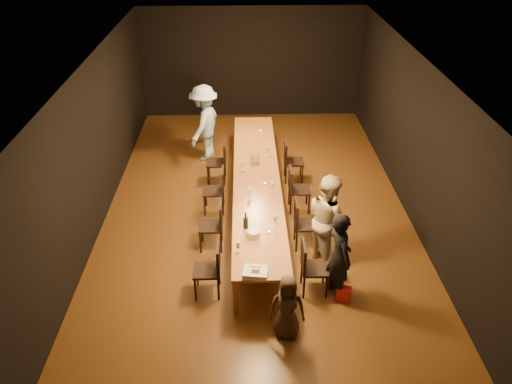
{
  "coord_description": "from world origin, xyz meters",
  "views": [
    {
      "loc": [
        -0.24,
        -8.45,
        5.56
      ],
      "look_at": [
        -0.04,
        -0.96,
        1.0
      ],
      "focal_mm": 35.0,
      "sensor_mm": 36.0,
      "label": 1
    }
  ],
  "objects_px": {
    "chair_left_0": "(207,270)",
    "chair_right_1": "(306,224)",
    "chair_left_2": "(214,190)",
    "chair_left_3": "(216,162)",
    "woman_tan": "(328,219)",
    "child": "(287,307)",
    "chair_right_2": "(299,189)",
    "birthday_cake": "(255,272)",
    "chair_right_3": "(294,161)",
    "man_blue": "(204,123)",
    "woman_birthday": "(339,256)",
    "table": "(257,179)",
    "champagne_bottle": "(246,219)",
    "chair_right_0": "(315,268)",
    "chair_left_1": "(211,225)",
    "plate_stack": "(254,234)",
    "ice_bucket": "(255,158)"
  },
  "relations": [
    {
      "from": "woman_birthday",
      "to": "birthday_cake",
      "type": "distance_m",
      "value": 1.35
    },
    {
      "from": "chair_left_3",
      "to": "man_blue",
      "type": "height_order",
      "value": "man_blue"
    },
    {
      "from": "chair_right_1",
      "to": "chair_left_2",
      "type": "relative_size",
      "value": 1.0
    },
    {
      "from": "woman_birthday",
      "to": "birthday_cake",
      "type": "height_order",
      "value": "woman_birthday"
    },
    {
      "from": "chair_left_0",
      "to": "chair_right_1",
      "type": "bearing_deg",
      "value": -54.78
    },
    {
      "from": "chair_right_3",
      "to": "child",
      "type": "xyz_separation_m",
      "value": [
        -0.51,
        -4.51,
        0.06
      ]
    },
    {
      "from": "chair_left_0",
      "to": "child",
      "type": "relative_size",
      "value": 0.89
    },
    {
      "from": "man_blue",
      "to": "plate_stack",
      "type": "height_order",
      "value": "man_blue"
    },
    {
      "from": "woman_tan",
      "to": "chair_right_1",
      "type": "bearing_deg",
      "value": 16.87
    },
    {
      "from": "chair_right_0",
      "to": "chair_left_3",
      "type": "height_order",
      "value": "same"
    },
    {
      "from": "chair_left_3",
      "to": "ice_bucket",
      "type": "relative_size",
      "value": 4.64
    },
    {
      "from": "chair_right_0",
      "to": "chair_left_2",
      "type": "xyz_separation_m",
      "value": [
        -1.7,
        2.4,
        0.0
      ]
    },
    {
      "from": "woman_birthday",
      "to": "woman_tan",
      "type": "distance_m",
      "value": 0.92
    },
    {
      "from": "table",
      "to": "chair_right_2",
      "type": "bearing_deg",
      "value": 0.0
    },
    {
      "from": "chair_left_1",
      "to": "chair_right_0",
      "type": "bearing_deg",
      "value": -125.22
    },
    {
      "from": "chair_left_1",
      "to": "champagne_bottle",
      "type": "bearing_deg",
      "value": -128.28
    },
    {
      "from": "chair_right_1",
      "to": "ice_bucket",
      "type": "relative_size",
      "value": 4.64
    },
    {
      "from": "woman_tan",
      "to": "chair_right_2",
      "type": "bearing_deg",
      "value": -11.08
    },
    {
      "from": "table",
      "to": "chair_left_2",
      "type": "distance_m",
      "value": 0.88
    },
    {
      "from": "chair_right_2",
      "to": "man_blue",
      "type": "distance_m",
      "value": 3.08
    },
    {
      "from": "chair_left_1",
      "to": "chair_left_3",
      "type": "height_order",
      "value": "same"
    },
    {
      "from": "child",
      "to": "birthday_cake",
      "type": "xyz_separation_m",
      "value": [
        -0.44,
        0.44,
        0.27
      ]
    },
    {
      "from": "chair_right_0",
      "to": "woman_birthday",
      "type": "bearing_deg",
      "value": 75.51
    },
    {
      "from": "chair_left_1",
      "to": "champagne_bottle",
      "type": "distance_m",
      "value": 0.91
    },
    {
      "from": "chair_right_3",
      "to": "plate_stack",
      "type": "height_order",
      "value": "chair_right_3"
    },
    {
      "from": "man_blue",
      "to": "plate_stack",
      "type": "bearing_deg",
      "value": 34.28
    },
    {
      "from": "chair_left_2",
      "to": "champagne_bottle",
      "type": "height_order",
      "value": "champagne_bottle"
    },
    {
      "from": "table",
      "to": "child",
      "type": "height_order",
      "value": "child"
    },
    {
      "from": "man_blue",
      "to": "birthday_cake",
      "type": "bearing_deg",
      "value": 31.94
    },
    {
      "from": "chair_left_1",
      "to": "plate_stack",
      "type": "xyz_separation_m",
      "value": [
        0.75,
        -0.74,
        0.34
      ]
    },
    {
      "from": "chair_right_3",
      "to": "chair_right_2",
      "type": "bearing_deg",
      "value": -0.0
    },
    {
      "from": "chair_left_1",
      "to": "chair_left_0",
      "type": "bearing_deg",
      "value": -180.0
    },
    {
      "from": "chair_right_0",
      "to": "woman_tan",
      "type": "bearing_deg",
      "value": 160.04
    },
    {
      "from": "chair_right_3",
      "to": "chair_left_3",
      "type": "xyz_separation_m",
      "value": [
        -1.7,
        0.0,
        0.0
      ]
    },
    {
      "from": "chair_left_2",
      "to": "chair_left_3",
      "type": "xyz_separation_m",
      "value": [
        0.0,
        1.2,
        0.0
      ]
    },
    {
      "from": "woman_birthday",
      "to": "table",
      "type": "bearing_deg",
      "value": 9.9
    },
    {
      "from": "chair_right_1",
      "to": "champagne_bottle",
      "type": "height_order",
      "value": "champagne_bottle"
    },
    {
      "from": "chair_left_2",
      "to": "woman_birthday",
      "type": "bearing_deg",
      "value": -140.6
    },
    {
      "from": "chair_right_0",
      "to": "woman_tan",
      "type": "relative_size",
      "value": 0.56
    },
    {
      "from": "chair_left_1",
      "to": "birthday_cake",
      "type": "xyz_separation_m",
      "value": [
        0.75,
        -1.67,
        0.33
      ]
    },
    {
      "from": "chair_left_2",
      "to": "man_blue",
      "type": "height_order",
      "value": "man_blue"
    },
    {
      "from": "plate_stack",
      "to": "champagne_bottle",
      "type": "relative_size",
      "value": 0.61
    },
    {
      "from": "table",
      "to": "man_blue",
      "type": "xyz_separation_m",
      "value": [
        -1.15,
        2.29,
        0.21
      ]
    },
    {
      "from": "chair_right_0",
      "to": "birthday_cake",
      "type": "distance_m",
      "value": 1.11
    },
    {
      "from": "chair_right_1",
      "to": "woman_birthday",
      "type": "distance_m",
      "value": 1.37
    },
    {
      "from": "chair_left_3",
      "to": "child",
      "type": "relative_size",
      "value": 0.89
    },
    {
      "from": "woman_tan",
      "to": "child",
      "type": "distance_m",
      "value": 1.94
    },
    {
      "from": "chair_right_0",
      "to": "child",
      "type": "xyz_separation_m",
      "value": [
        -0.51,
        -0.91,
        0.06
      ]
    },
    {
      "from": "chair_right_2",
      "to": "birthday_cake",
      "type": "relative_size",
      "value": 2.4
    },
    {
      "from": "chair_right_3",
      "to": "chair_left_0",
      "type": "xyz_separation_m",
      "value": [
        -1.7,
        -3.6,
        0.0
      ]
    }
  ]
}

